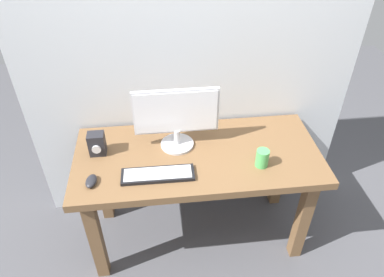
# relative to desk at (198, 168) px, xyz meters

# --- Properties ---
(ground_plane) EXTENTS (6.00, 6.00, 0.00)m
(ground_plane) POSITION_rel_desk_xyz_m (0.00, 0.00, -0.65)
(ground_plane) COLOR #4C4C51
(wall_back) EXTENTS (2.16, 0.04, 3.00)m
(wall_back) POSITION_rel_desk_xyz_m (0.00, 0.38, 0.85)
(wall_back) COLOR silver
(wall_back) RESTS_ON ground_plane
(desk) EXTENTS (1.50, 0.68, 0.77)m
(desk) POSITION_rel_desk_xyz_m (0.00, 0.00, 0.00)
(desk) COLOR brown
(desk) RESTS_ON ground_plane
(monitor) EXTENTS (0.51, 0.20, 0.39)m
(monitor) POSITION_rel_desk_xyz_m (-0.12, 0.10, 0.33)
(monitor) COLOR silver
(monitor) RESTS_ON desk
(keyboard_primary) EXTENTS (0.41, 0.13, 0.02)m
(keyboard_primary) POSITION_rel_desk_xyz_m (-0.25, -0.17, 0.13)
(keyboard_primary) COLOR black
(keyboard_primary) RESTS_ON desk
(mouse) EXTENTS (0.07, 0.11, 0.04)m
(mouse) POSITION_rel_desk_xyz_m (-0.61, -0.18, 0.13)
(mouse) COLOR #232328
(mouse) RESTS_ON desk
(audio_controller) EXTENTS (0.10, 0.09, 0.14)m
(audio_controller) POSITION_rel_desk_xyz_m (-0.60, 0.07, 0.19)
(audio_controller) COLOR #232328
(audio_controller) RESTS_ON desk
(coffee_mug) EXTENTS (0.07, 0.07, 0.11)m
(coffee_mug) POSITION_rel_desk_xyz_m (0.36, -0.15, 0.17)
(coffee_mug) COLOR #4CB259
(coffee_mug) RESTS_ON desk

